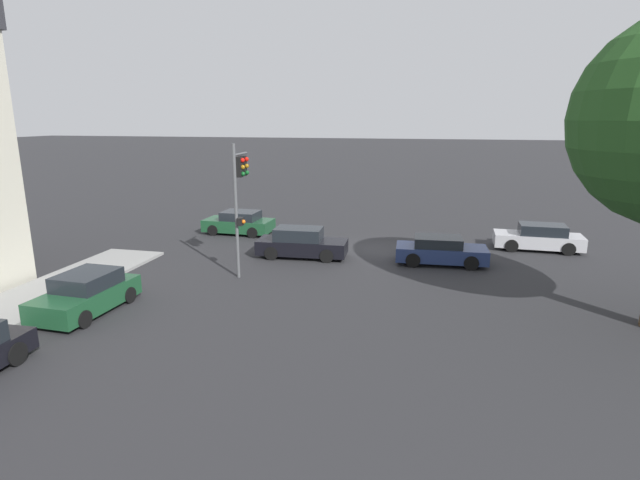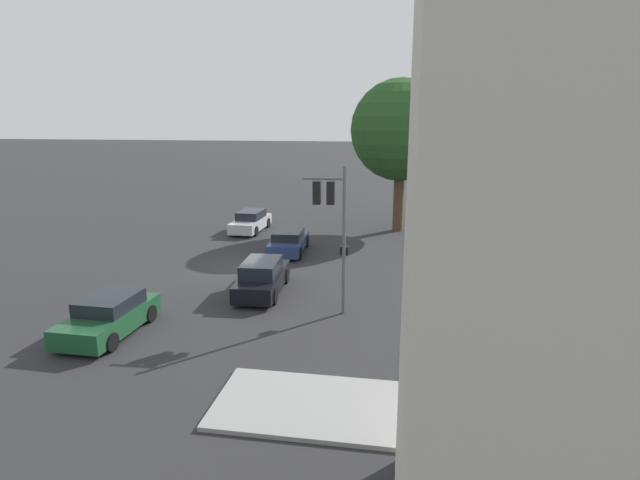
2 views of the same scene
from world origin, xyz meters
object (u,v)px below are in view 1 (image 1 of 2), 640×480
traffic_signal (240,185)px  parked_car_0 (86,294)px  crossing_car_3 (539,238)px  crossing_car_2 (440,251)px  crossing_car_1 (301,243)px  crossing_car_0 (239,223)px

traffic_signal → parked_car_0: 7.71m
crossing_car_3 → crossing_car_2: bearing=38.7°
crossing_car_1 → parked_car_0: 10.80m
parked_car_0 → crossing_car_0: bearing=179.7°
parked_car_0 → crossing_car_3: bearing=128.8°
crossing_car_2 → crossing_car_3: crossing_car_3 is taller
traffic_signal → parked_car_0: bearing=-127.5°
crossing_car_0 → traffic_signal: bearing=114.6°
traffic_signal → crossing_car_0: traffic_signal is taller
crossing_car_1 → parked_car_0: size_ratio=1.14×
crossing_car_0 → crossing_car_3: (-17.50, 0.03, 0.01)m
crossing_car_1 → crossing_car_3: 13.03m
traffic_signal → crossing_car_2: traffic_signal is taller
crossing_car_0 → crossing_car_1: (-5.21, 4.36, 0.05)m
crossing_car_1 → crossing_car_3: crossing_car_1 is taller
parked_car_0 → traffic_signal: bearing=147.3°
crossing_car_1 → crossing_car_2: bearing=0.1°
crossing_car_2 → parked_car_0: (12.85, 9.49, 0.04)m
crossing_car_0 → crossing_car_3: 17.50m
crossing_car_2 → crossing_car_1: bearing=-179.7°
crossing_car_2 → crossing_car_3: bearing=34.2°
crossing_car_0 → crossing_car_2: 12.88m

